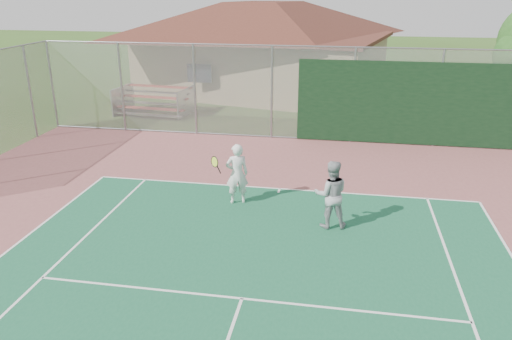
{
  "coord_description": "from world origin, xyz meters",
  "views": [
    {
      "loc": [
        1.64,
        -1.39,
        5.56
      ],
      "look_at": [
        -0.33,
        9.82,
        1.33
      ],
      "focal_mm": 35.0,
      "sensor_mm": 36.0,
      "label": 1
    }
  ],
  "objects_px": {
    "clubhouse": "(264,38)",
    "player_white_front": "(237,174)",
    "bleachers": "(154,100)",
    "player_grey_back": "(331,195)"
  },
  "relations": [
    {
      "from": "bleachers",
      "to": "player_white_front",
      "type": "bearing_deg",
      "value": -51.78
    },
    {
      "from": "clubhouse",
      "to": "bleachers",
      "type": "relative_size",
      "value": 4.42
    },
    {
      "from": "clubhouse",
      "to": "player_grey_back",
      "type": "bearing_deg",
      "value": -62.39
    },
    {
      "from": "clubhouse",
      "to": "player_white_front",
      "type": "relative_size",
      "value": 8.86
    },
    {
      "from": "clubhouse",
      "to": "player_white_front",
      "type": "height_order",
      "value": "clubhouse"
    },
    {
      "from": "clubhouse",
      "to": "bleachers",
      "type": "xyz_separation_m",
      "value": [
        -4.09,
        -5.96,
        -2.23
      ]
    },
    {
      "from": "player_white_front",
      "to": "clubhouse",
      "type": "bearing_deg",
      "value": -103.13
    },
    {
      "from": "clubhouse",
      "to": "bleachers",
      "type": "height_order",
      "value": "clubhouse"
    },
    {
      "from": "bleachers",
      "to": "player_white_front",
      "type": "distance_m",
      "value": 10.84
    },
    {
      "from": "clubhouse",
      "to": "player_white_front",
      "type": "distance_m",
      "value": 15.34
    }
  ]
}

